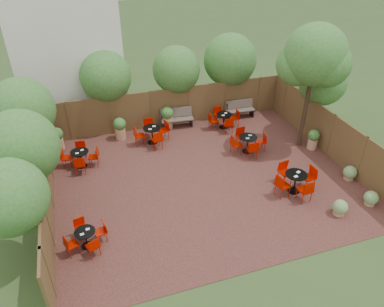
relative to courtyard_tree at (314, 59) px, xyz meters
name	(u,v)px	position (x,y,z in m)	size (l,w,h in m)	color
ground	(204,178)	(-5.19, -1.06, -4.21)	(80.00, 80.00, 0.00)	#354F23
courtyard_paving	(204,178)	(-5.19, -1.06, -4.20)	(12.00, 10.00, 0.02)	#371916
fence_back	(171,107)	(-5.19, 3.94, -3.21)	(12.00, 0.08, 2.00)	brown
fence_left	(47,187)	(-11.19, -1.06, -3.21)	(0.08, 10.00, 2.00)	brown
fence_right	(331,135)	(0.81, -1.06, -3.21)	(0.08, 10.00, 2.00)	brown
neighbour_building	(66,40)	(-9.69, 6.94, -0.21)	(5.00, 4.00, 8.00)	silver
overhang_foliage	(142,94)	(-6.98, 2.06, -1.46)	(15.60, 10.80, 2.78)	#306721
courtyard_tree	(314,59)	(0.00, 0.00, 0.00)	(2.77, 2.67, 5.67)	black
park_bench_left	(177,118)	(-5.00, 3.58, -3.66)	(1.68, 0.69, 1.01)	brown
park_bench_right	(240,109)	(-1.48, 3.57, -3.70)	(1.55, 0.56, 0.95)	brown
bistro_tables	(193,153)	(-5.22, 0.22, -3.73)	(9.57, 7.62, 0.95)	black
planters	(153,129)	(-6.47, 2.71, -3.59)	(11.82, 4.66, 1.16)	#A97954
low_shrubs	(353,192)	(-0.20, -4.05, -3.90)	(2.31, 2.25, 0.60)	#A97954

